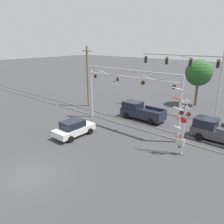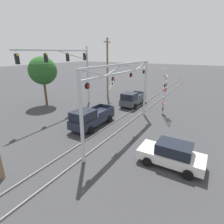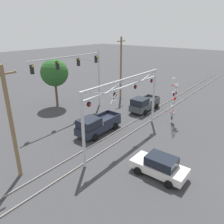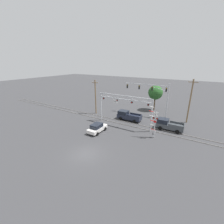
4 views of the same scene
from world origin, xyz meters
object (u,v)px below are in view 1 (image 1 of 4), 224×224
crossing_signal_mast (182,129)px  crossing_gantry (129,88)px  pickup_truck_following (216,131)px  traffic_signal_span (197,71)px  sedan_waiting (74,128)px  background_tree_beyond_span (199,73)px  pickup_truck_lead (140,111)px  utility_pole_left (88,76)px

crossing_signal_mast → crossing_gantry: bearing=163.8°
crossing_signal_mast → pickup_truck_following: size_ratio=1.12×
crossing_signal_mast → traffic_signal_span: (-3.09, 10.67, 3.21)m
sedan_waiting → background_tree_beyond_span: size_ratio=0.63×
pickup_truck_lead → sedan_waiting: pickup_truck_lead is taller
pickup_truck_lead → sedan_waiting: bearing=-105.4°
crossing_gantry → utility_pole_left: bearing=161.7°
crossing_gantry → pickup_truck_following: crossing_gantry is taller
background_tree_beyond_span → crossing_signal_mast: bearing=-74.1°
traffic_signal_span → sedan_waiting: traffic_signal_span is taller
crossing_gantry → pickup_truck_lead: (-0.54, 3.13, -3.31)m
crossing_gantry → utility_pole_left: (-9.17, 3.03, -0.04)m
traffic_signal_span → utility_pole_left: 13.97m
traffic_signal_span → pickup_truck_lead: 8.26m
utility_pole_left → background_tree_beyond_span: bearing=41.2°
crossing_signal_mast → background_tree_beyond_span: (-4.27, 15.01, 2.43)m
crossing_signal_mast → utility_pole_left: size_ratio=0.67×
crossing_gantry → sedan_waiting: (-2.81, -5.09, -3.47)m
background_tree_beyond_span → utility_pole_left: bearing=-138.8°
utility_pole_left → background_tree_beyond_span: size_ratio=1.26×
pickup_truck_lead → background_tree_beyond_span: size_ratio=0.81×
crossing_gantry → sedan_waiting: 6.77m
pickup_truck_lead → crossing_gantry: bearing=-80.1°
sedan_waiting → utility_pole_left: (-6.36, 8.12, 3.44)m
crossing_signal_mast → pickup_truck_lead: size_ratio=1.04×
pickup_truck_following → utility_pole_left: utility_pole_left is taller
crossing_signal_mast → utility_pole_left: (-15.78, 4.95, 2.00)m
crossing_gantry → crossing_signal_mast: crossing_gantry is taller
crossing_signal_mast → utility_pole_left: 16.65m
sedan_waiting → pickup_truck_following: bearing=35.4°
crossing_gantry → background_tree_beyond_span: background_tree_beyond_span is taller
sedan_waiting → crossing_signal_mast: bearing=18.6°
pickup_truck_lead → sedan_waiting: size_ratio=1.28×
crossing_gantry → utility_pole_left: 9.65m
pickup_truck_following → sedan_waiting: (-10.87, -7.73, -0.16)m
pickup_truck_following → background_tree_beyond_span: size_ratio=0.75×
crossing_signal_mast → traffic_signal_span: 11.56m
crossing_signal_mast → pickup_truck_lead: bearing=144.8°
traffic_signal_span → pickup_truck_following: (4.54, -6.11, -4.48)m
crossing_gantry → crossing_signal_mast: 7.18m
traffic_signal_span → sedan_waiting: (-6.33, -13.84, -4.65)m
traffic_signal_span → sedan_waiting: size_ratio=2.57×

